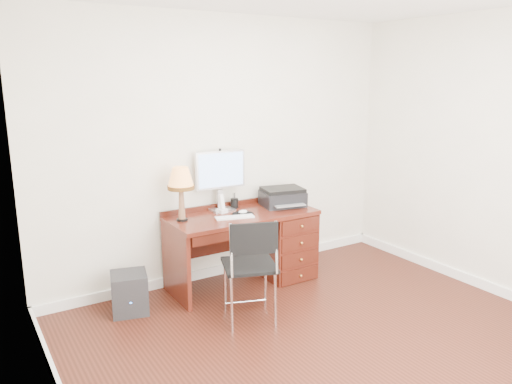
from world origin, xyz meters
TOP-DOWN VIEW (x-y plane):
  - ground at (0.00, 0.00)m, footprint 4.00×4.00m
  - room_shell at (0.00, 0.63)m, footprint 4.00×4.00m
  - desk at (0.32, 1.40)m, footprint 1.50×0.67m
  - monitor at (-0.12, 1.63)m, footprint 0.53×0.18m
  - keyboard at (-0.14, 1.30)m, footprint 0.39×0.20m
  - mouse_pad at (-0.01, 1.37)m, footprint 0.21×0.21m
  - printer at (0.52, 1.44)m, footprint 0.49×0.42m
  - leg_lamp at (-0.61, 1.48)m, footprint 0.25×0.25m
  - phone at (-0.16, 1.53)m, footprint 0.11×0.11m
  - pen_cup at (0.04, 1.62)m, footprint 0.08×0.08m
  - chair at (-0.33, 0.64)m, footprint 0.57×0.57m
  - equipment_box at (-1.19, 1.38)m, footprint 0.38×0.38m

SIDE VIEW (x-z plane):
  - ground at x=0.00m, z-range 0.00..0.00m
  - room_shell at x=0.00m, z-range -1.95..2.05m
  - equipment_box at x=-1.19m, z-range 0.00..0.37m
  - desk at x=0.32m, z-range 0.04..0.79m
  - chair at x=-0.33m, z-range 0.10..1.04m
  - keyboard at x=-0.14m, z-range 0.75..0.76m
  - mouse_pad at x=-0.01m, z-range 0.74..0.78m
  - pen_cup at x=0.04m, z-range 0.75..0.85m
  - phone at x=-0.16m, z-range 0.71..0.90m
  - printer at x=0.52m, z-range 0.75..0.94m
  - leg_lamp at x=-0.61m, z-range 0.87..1.39m
  - monitor at x=-0.12m, z-range 0.83..1.44m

